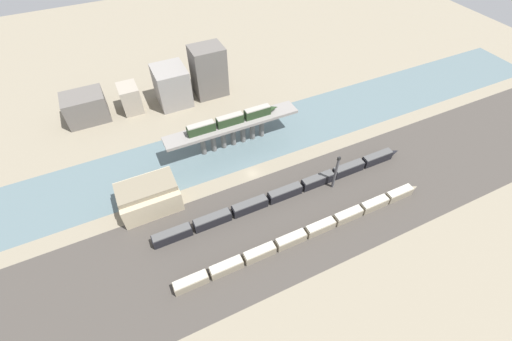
# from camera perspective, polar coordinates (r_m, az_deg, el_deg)

# --- Properties ---
(ground_plane) EXTENTS (400.00, 400.00, 0.00)m
(ground_plane) POSITION_cam_1_polar(r_m,az_deg,el_deg) (128.40, -0.55, -0.48)
(ground_plane) COLOR gray
(railbed_yard) EXTENTS (280.00, 42.00, 0.01)m
(railbed_yard) POSITION_cam_1_polar(r_m,az_deg,el_deg) (115.09, 4.59, -8.40)
(railbed_yard) COLOR #423D38
(railbed_yard) RESTS_ON ground
(river_water) EXTENTS (320.00, 29.61, 0.01)m
(river_water) POSITION_cam_1_polar(r_m,az_deg,el_deg) (140.48, -3.73, 4.47)
(river_water) COLOR slate
(river_water) RESTS_ON ground
(bridge) EXTENTS (54.25, 7.62, 10.67)m
(bridge) POSITION_cam_1_polar(r_m,az_deg,el_deg) (135.14, -3.89, 7.04)
(bridge) COLOR gray
(bridge) RESTS_ON ground
(train_on_bridge) EXTENTS (37.53, 2.91, 3.89)m
(train_on_bridge) POSITION_cam_1_polar(r_m,az_deg,el_deg) (132.49, -3.86, 8.54)
(train_on_bridge) COLOR #23381E
(train_on_bridge) RESTS_ON bridge
(train_yard_near) EXTENTS (89.37, 2.99, 3.57)m
(train_yard_near) POSITION_cam_1_polar(r_m,az_deg,el_deg) (111.55, 8.87, -10.08)
(train_yard_near) COLOR gray
(train_yard_near) RESTS_ON ground
(train_yard_mid) EXTENTS (97.64, 3.07, 3.96)m
(train_yard_mid) POSITION_cam_1_polar(r_m,az_deg,el_deg) (120.56, 5.46, -3.48)
(train_yard_mid) COLOR black
(train_yard_mid) RESTS_ON ground
(warehouse_building) EXTENTS (19.49, 14.29, 10.11)m
(warehouse_building) POSITION_cam_1_polar(r_m,az_deg,el_deg) (120.64, -17.47, -4.01)
(warehouse_building) COLOR tan
(warehouse_building) RESTS_ON ground
(signal_tower) EXTENTS (1.00, 0.92, 14.79)m
(signal_tower) POSITION_cam_1_polar(r_m,az_deg,el_deg) (121.78, 13.12, -0.38)
(signal_tower) COLOR #4C4C51
(signal_tower) RESTS_ON ground
(city_block_far_left) EXTENTS (17.00, 13.02, 12.14)m
(city_block_far_left) POSITION_cam_1_polar(r_m,az_deg,el_deg) (166.24, -26.52, 9.40)
(city_block_far_left) COLOR #605B56
(city_block_far_left) RESTS_ON ground
(city_block_left) EXTENTS (8.14, 10.78, 12.02)m
(city_block_left) POSITION_cam_1_polar(r_m,az_deg,el_deg) (164.63, -20.22, 11.24)
(city_block_left) COLOR gray
(city_block_left) RESTS_ON ground
(city_block_center) EXTENTS (14.02, 15.76, 17.11)m
(city_block_center) POSITION_cam_1_polar(r_m,az_deg,el_deg) (162.92, -13.86, 13.56)
(city_block_center) COLOR gray
(city_block_center) RESTS_ON ground
(city_block_right) EXTENTS (14.66, 11.91, 23.15)m
(city_block_right) POSITION_cam_1_polar(r_m,az_deg,el_deg) (164.67, -7.91, 16.10)
(city_block_right) COLOR #605B56
(city_block_right) RESTS_ON ground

